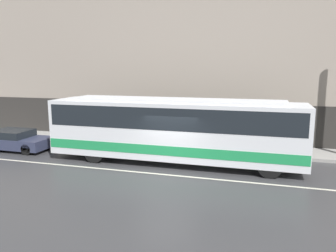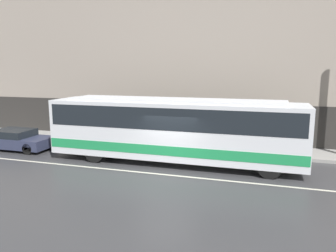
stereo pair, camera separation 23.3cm
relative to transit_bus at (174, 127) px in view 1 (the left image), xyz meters
name	(u,v)px [view 1 (the left image)]	position (x,y,z in m)	size (l,w,h in m)	color
ground_plane	(166,175)	(0.20, -1.93, -1.78)	(60.00, 60.00, 0.00)	#38383A
sidewalk	(192,146)	(0.20, 3.31, -1.70)	(60.00, 2.49, 0.17)	gray
building_facade	(197,64)	(0.20, 4.70, 3.12)	(60.00, 0.35, 10.16)	gray
lane_stripe	(166,175)	(0.20, -1.93, -1.78)	(54.00, 0.14, 0.01)	beige
transit_bus	(174,127)	(0.00, 0.00, 0.00)	(12.33, 2.51, 3.16)	silver
sedan_dark_behind	(14,140)	(-9.54, 0.00, -1.23)	(4.35, 1.87, 1.13)	#2D334C
pedestrian_waiting	(205,133)	(0.98, 3.41, -0.86)	(0.36, 0.36, 1.63)	#1E5933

